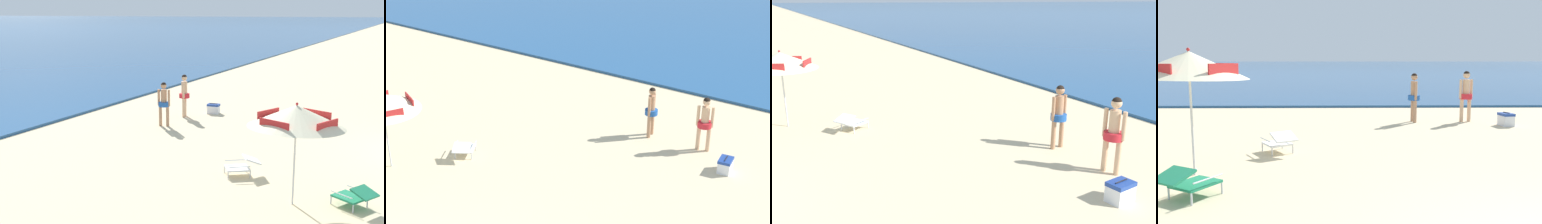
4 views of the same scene
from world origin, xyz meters
TOP-DOWN VIEW (x-y plane):
  - lounge_chair_beside_umbrella at (-4.01, 5.15)m, footprint 0.91×1.01m
  - person_standing_near_shore at (-0.24, 9.54)m, footprint 0.40×0.48m
  - person_standing_beside at (1.51, 9.58)m, footprint 0.49×0.42m
  - cooler_box at (2.55, 8.75)m, footprint 0.41×0.53m

SIDE VIEW (x-z plane):
  - cooler_box at x=2.55m, z-range -0.01..0.42m
  - lounge_chair_beside_umbrella at x=-4.01m, z-range 0.02..0.53m
  - person_standing_near_shore at x=-0.24m, z-range 0.13..1.76m
  - person_standing_beside at x=1.51m, z-range 0.13..1.84m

